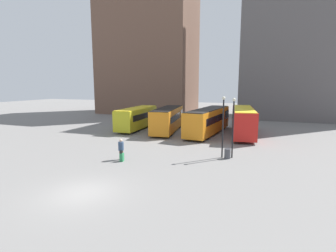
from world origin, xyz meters
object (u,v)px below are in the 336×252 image
(bus_2, at_px, (208,120))
(lamp_post_1, at_px, (223,122))
(suitcase, at_px, (122,157))
(lamp_post_0, at_px, (233,123))
(bus_3, at_px, (243,121))
(bus_0, at_px, (137,117))
(traveler, at_px, (121,147))
(bus_1, at_px, (168,119))
(trash_bin, at_px, (227,154))

(bus_2, xyz_separation_m, lamp_post_1, (3.45, -10.77, 1.37))
(suitcase, height_order, lamp_post_0, lamp_post_0)
(bus_3, height_order, suitcase, bus_3)
(bus_0, bearing_deg, bus_2, -93.42)
(bus_2, bearing_deg, bus_0, 95.24)
(traveler, height_order, suitcase, traveler)
(bus_3, xyz_separation_m, lamp_post_1, (-0.82, -11.16, 1.29))
(bus_0, height_order, bus_1, bus_1)
(lamp_post_0, xyz_separation_m, lamp_post_1, (-0.81, -0.24, 0.07))
(bus_2, height_order, traveler, bus_2)
(bus_3, distance_m, traveler, 17.11)
(suitcase, distance_m, lamp_post_0, 9.75)
(bus_0, distance_m, trash_bin, 17.92)
(bus_2, distance_m, bus_3, 4.28)
(bus_0, height_order, lamp_post_0, lamp_post_0)
(suitcase, bearing_deg, traveler, 28.94)
(bus_3, relative_size, traveler, 6.35)
(bus_2, height_order, trash_bin, bus_2)
(bus_1, height_order, traveler, bus_1)
(bus_0, relative_size, suitcase, 10.03)
(bus_1, relative_size, suitcase, 10.81)
(bus_0, distance_m, traveler, 15.55)
(traveler, relative_size, trash_bin, 2.09)
(lamp_post_0, bearing_deg, suitcase, -153.10)
(lamp_post_1, height_order, trash_bin, lamp_post_1)
(lamp_post_0, bearing_deg, lamp_post_1, -163.26)
(bus_3, height_order, lamp_post_1, lamp_post_1)
(bus_2, bearing_deg, bus_1, 98.57)
(suitcase, bearing_deg, bus_0, 15.82)
(bus_1, relative_size, bus_3, 0.93)
(bus_2, bearing_deg, suitcase, 170.14)
(suitcase, bearing_deg, bus_3, -35.42)
(lamp_post_0, xyz_separation_m, trash_bin, (-0.34, -0.36, -2.63))
(bus_2, distance_m, trash_bin, 11.65)
(bus_1, xyz_separation_m, suitcase, (1.35, -14.49, -1.37))
(bus_1, xyz_separation_m, bus_3, (9.71, 0.67, 0.11))
(suitcase, bearing_deg, lamp_post_1, -68.65)
(suitcase, relative_size, lamp_post_1, 0.19)
(bus_0, bearing_deg, bus_1, -97.22)
(bus_3, relative_size, lamp_post_0, 2.20)
(lamp_post_0, bearing_deg, bus_3, 89.98)
(lamp_post_1, relative_size, trash_bin, 6.19)
(bus_1, distance_m, trash_bin, 14.21)
(bus_3, distance_m, trash_bin, 11.38)
(bus_0, relative_size, lamp_post_1, 1.86)
(bus_0, xyz_separation_m, trash_bin, (14.12, -10.96, -1.21))
(suitcase, distance_m, lamp_post_1, 8.97)
(lamp_post_1, bearing_deg, bus_2, 107.75)
(suitcase, bearing_deg, bus_1, -1.23)
(bus_3, relative_size, trash_bin, 13.26)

